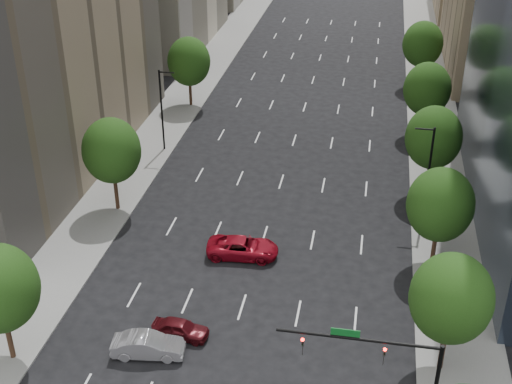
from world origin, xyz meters
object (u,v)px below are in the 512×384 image
Objects in this scene: car_silver at (148,346)px; car_red_far at (243,248)px; car_maroon at (180,329)px; traffic_signal at (393,366)px.

car_red_far is (3.95, 12.69, 0.01)m from car_silver.
car_maroon is 10.77m from car_red_far.
car_maroon is at bearing 156.66° from traffic_signal.
car_maroon is at bearing 163.58° from car_red_far.
car_red_far is (2.32, 10.51, 0.13)m from car_maroon.
traffic_signal is 1.56× the size of car_red_far.
traffic_signal is 1.88× the size of car_silver.
traffic_signal reaches higher than car_red_far.
traffic_signal is 15.99m from car_maroon.
car_silver reaches higher than car_maroon.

